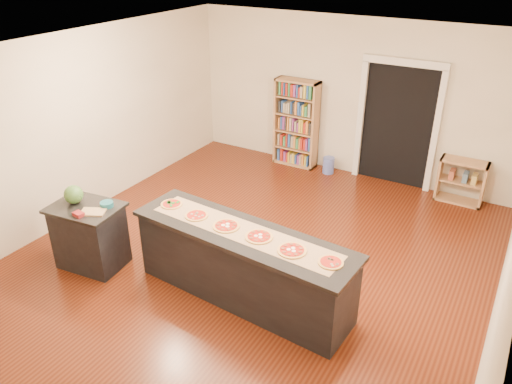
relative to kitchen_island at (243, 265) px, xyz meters
The scene contains 18 objects.
room 1.16m from the kitchen_island, 115.55° to the left, with size 6.00×7.00×2.80m.
doorway 4.20m from the kitchen_island, 81.64° to the left, with size 1.40×0.09×2.21m.
kitchen_island is the anchor object (origin of this frame).
side_counter 2.14m from the kitchen_island, 168.30° to the right, with size 0.90×0.65×0.89m.
bookshelf 4.13m from the kitchen_island, 107.47° to the left, with size 0.83×0.29×1.65m, color tan.
low_shelf 4.31m from the kitchen_island, 65.26° to the left, with size 0.74×0.32×0.74m, color tan.
waste_bin 3.92m from the kitchen_island, 97.50° to the left, with size 0.21×0.21×0.31m, color #5466BB.
kraft_paper 0.46m from the kitchen_island, 85.84° to the left, with size 2.43×0.44×0.00m, color tan.
watermelon 2.38m from the kitchen_island, 169.40° to the right, with size 0.24×0.24×0.24m, color #144214.
cutting_board 2.00m from the kitchen_island, 165.34° to the right, with size 0.30×0.20×0.02m, color tan.
package_red 2.12m from the kitchen_island, 162.06° to the right, with size 0.13×0.10×0.05m, color maroon.
package_teal 1.93m from the kitchen_island, behind, with size 0.17×0.17×0.06m, color #195966.
pizza_a 1.22m from the kitchen_island, behind, with size 0.27×0.27×0.02m.
pizza_b 0.82m from the kitchen_island, behind, with size 0.28×0.28×0.02m.
pizza_c 0.52m from the kitchen_island, behind, with size 0.32×0.32×0.02m.
pizza_d 0.52m from the kitchen_island, ahead, with size 0.31×0.31×0.02m.
pizza_e 0.82m from the kitchen_island, ahead, with size 0.32×0.32×0.02m.
pizza_f 1.22m from the kitchen_island, ahead, with size 0.27×0.27×0.02m.
Camera 1 is at (2.90, -4.77, 3.96)m, focal length 35.00 mm.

